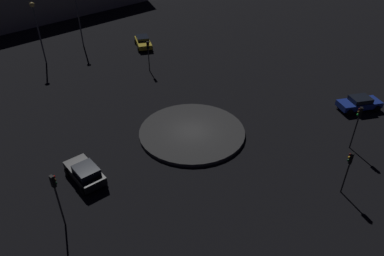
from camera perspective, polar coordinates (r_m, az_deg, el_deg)
The scene contains 11 objects.
ground_plane at distance 34.04m, azimuth -0.00°, elevation -0.86°, with size 115.35×115.35×0.00m, color black.
roundabout_island at distance 33.95m, azimuth -0.00°, elevation -0.64°, with size 9.99×9.99×0.33m, color #383838.
car_yellow at distance 53.76m, azimuth -7.78°, elevation 13.42°, with size 4.59×2.39×1.40m.
car_black at distance 29.66m, azimuth -16.62°, elevation -6.81°, with size 4.34×3.50×1.52m.
car_blue at distance 41.21m, azimuth 25.04°, elevation 3.62°, with size 2.15×4.45×1.44m.
traffic_light_east at distance 45.23m, azimuth -6.97°, elevation 12.15°, with size 0.38×0.33×3.85m.
traffic_light_northwest at distance 25.08m, azimuth -20.79°, elevation -9.35°, with size 0.38×0.39×4.49m.
traffic_light_southwest at distance 28.57m, azimuth 23.64°, elevation -5.37°, with size 0.39×0.39×3.78m.
traffic_light_south at distance 33.63m, azimuth 24.82°, elevation 1.20°, with size 0.36×0.39×4.20m.
streetlamp_northeast at distance 50.15m, azimuth -23.49°, elevation 15.17°, with size 0.58×0.58×7.86m.
streetlamp_northeast_near at distance 54.37m, azimuth -17.88°, elevation 18.03°, with size 0.57×0.57×8.59m.
Camera 1 is at (-27.33, 5.39, 19.56)m, focal length 33.58 mm.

